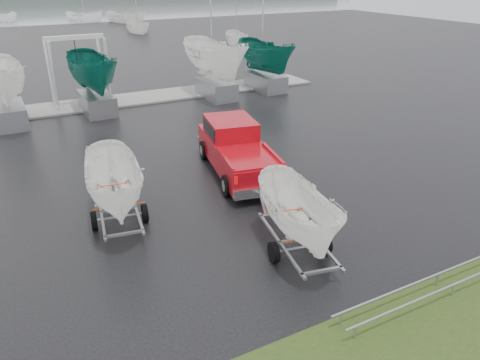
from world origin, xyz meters
TOP-DOWN VIEW (x-y plane):
  - ground_plane at (0.00, 0.00)m, footprint 120.00×120.00m
  - lake at (0.00, 100.00)m, footprint 300.00×300.00m
  - dock at (0.00, 13.00)m, footprint 30.00×3.00m
  - pickup_truck at (2.91, 0.06)m, footprint 3.14×6.19m
  - trailer_hitched at (1.62, -6.26)m, footprint 1.94×3.76m
  - trailer_parked at (-2.47, -2.00)m, footprint 2.04×3.74m
  - boat_hoist at (-0.69, 13.00)m, footprint 3.30×2.18m
  - keelboat_1 at (-0.21, 11.20)m, footprint 2.31×3.20m
  - keelboat_2 at (7.23, 11.00)m, footprint 2.60×3.20m
  - keelboat_3 at (11.07, 11.30)m, footprint 2.24×3.20m
  - mast_rack_2 at (4.00, -9.50)m, footprint 7.00×0.56m
  - moored_boat_2 at (12.54, 45.33)m, footprint 2.32×2.38m
  - moored_boat_3 at (14.51, 57.84)m, footprint 3.85×3.87m
  - moored_boat_5 at (9.41, 63.22)m, footprint 3.37×3.37m
  - moored_boat_6 at (19.05, 30.65)m, footprint 2.78×2.81m

SIDE VIEW (x-z plane):
  - lake at x=0.00m, z-range -0.01..-0.01m
  - ground_plane at x=0.00m, z-range 0.00..0.00m
  - moored_boat_3 at x=14.51m, z-range -5.81..5.82m
  - moored_boat_5 at x=9.41m, z-range -5.56..5.57m
  - moored_boat_2 at x=12.54m, z-range -5.53..5.54m
  - moored_boat_6 at x=19.05m, z-range -5.44..5.46m
  - dock at x=0.00m, z-range -0.01..0.11m
  - mast_rack_2 at x=4.00m, z-range 0.32..0.38m
  - pickup_truck at x=2.91m, z-range 0.04..2.01m
  - trailer_hitched at x=1.62m, z-range 0.21..5.03m
  - boat_hoist at x=-0.69m, z-range 0.61..4.73m
  - trailer_parked at x=-2.47m, z-range 0.21..5.42m
  - keelboat_3 at x=11.07m, z-range -1.67..8.74m
  - keelboat_1 at x=-0.21m, z-range 0.03..7.27m
  - keelboat_2 at x=7.23m, z-range -1.25..9.52m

